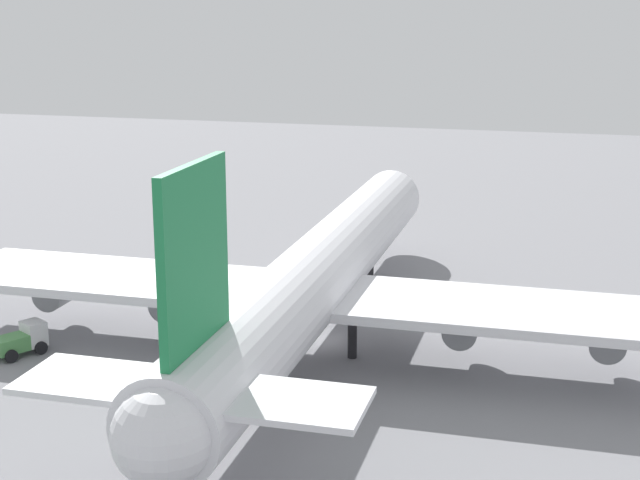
{
  "coord_description": "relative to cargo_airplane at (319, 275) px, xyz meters",
  "views": [
    {
      "loc": [
        -67.97,
        -18.3,
        26.13
      ],
      "look_at": [
        0.0,
        0.0,
        8.2
      ],
      "focal_mm": 52.98,
      "sensor_mm": 36.0,
      "label": 1
    }
  ],
  "objects": [
    {
      "name": "catering_truck",
      "position": [
        -8.45,
        21.03,
        -4.32
      ],
      "size": [
        4.28,
        3.64,
        2.38
      ],
      "color": "silver",
      "rests_on": "ground_plane"
    },
    {
      "name": "safety_cone_nose",
      "position": [
        29.35,
        3.96,
        -5.17
      ],
      "size": [
        0.46,
        0.46,
        0.66
      ],
      "primitive_type": "cone",
      "color": "orange",
      "rests_on": "ground_plane"
    },
    {
      "name": "ground_plane",
      "position": [
        0.37,
        0.0,
        -5.5
      ],
      "size": [
        257.56,
        257.56,
        0.0
      ],
      "primitive_type": "plane",
      "color": "gray"
    },
    {
      "name": "cargo_airplane",
      "position": [
        0.0,
        0.0,
        0.0
      ],
      "size": [
        64.39,
        58.45,
        18.22
      ],
      "color": "silver",
      "rests_on": "ground_plane"
    }
  ]
}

